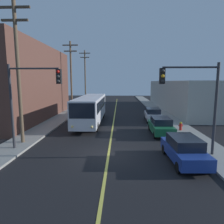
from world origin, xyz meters
TOP-DOWN VIEW (x-y plane):
  - ground_plane at (0.00, 0.00)m, footprint 120.00×120.00m
  - sidewalk_left at (-7.25, 10.00)m, footprint 2.50×90.00m
  - sidewalk_right at (7.25, 10.00)m, footprint 2.50×90.00m
  - lane_stripe_center at (0.00, 15.00)m, footprint 0.16×60.00m
  - building_left_brick at (-13.49, 13.04)m, footprint 10.00×19.54m
  - building_right_warehouse at (14.49, 23.78)m, footprint 12.00×27.86m
  - city_bus at (-2.68, 10.48)m, footprint 2.60×12.17m
  - parked_car_blue at (4.71, -1.26)m, footprint 1.97×4.47m
  - parked_car_green at (4.65, 5.48)m, footprint 1.84×4.41m
  - parked_car_white at (4.99, 12.19)m, footprint 1.97×4.47m
  - utility_pole_near at (-7.01, 2.08)m, footprint 2.40×0.28m
  - utility_pole_mid at (-6.96, 18.87)m, footprint 2.40×0.28m
  - utility_pole_far at (-7.00, 32.28)m, footprint 2.40×0.28m
  - traffic_signal_left_corner at (-5.41, 0.64)m, footprint 3.75×0.48m
  - traffic_signal_right_corner at (5.41, -0.14)m, footprint 3.75×0.48m
  - fire_hydrant at (6.85, 6.64)m, footprint 0.44×0.26m

SIDE VIEW (x-z plane):
  - ground_plane at x=0.00m, z-range 0.00..0.00m
  - lane_stripe_center at x=0.00m, z-range 0.00..0.01m
  - sidewalk_left at x=-7.25m, z-range 0.00..0.15m
  - sidewalk_right at x=7.25m, z-range 0.00..0.15m
  - fire_hydrant at x=6.85m, z-range 0.16..1.00m
  - parked_car_blue at x=4.71m, z-range 0.03..1.65m
  - parked_car_green at x=4.65m, z-range 0.03..1.65m
  - parked_car_white at x=4.99m, z-range 0.03..1.65m
  - city_bus at x=-2.68m, z-range 0.22..3.42m
  - building_right_warehouse at x=14.49m, z-range 0.00..5.09m
  - traffic_signal_left_corner at x=-5.41m, z-range 1.30..7.30m
  - traffic_signal_right_corner at x=5.41m, z-range 1.30..7.30m
  - building_left_brick at x=-13.49m, z-range 0.00..9.56m
  - utility_pole_near at x=-7.01m, z-range 0.67..11.45m
  - utility_pole_mid at x=-6.96m, z-range 0.67..11.69m
  - utility_pole_far at x=-7.00m, z-range 0.68..12.32m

